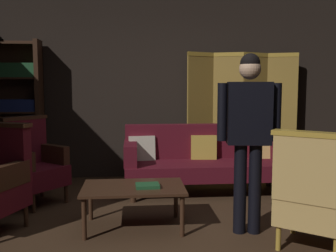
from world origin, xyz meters
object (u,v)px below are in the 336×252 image
at_px(velvet_couch, 205,158).
at_px(standing_figure, 249,126).
at_px(bookshelf, 10,109).
at_px(coffee_table, 134,191).
at_px(folding_screen, 241,113).
at_px(armchair_gilt_accent, 313,194).
at_px(book_green_cloth, 148,186).
at_px(armchair_wing_left, 33,163).

relative_size(velvet_couch, standing_figure, 1.25).
xyz_separation_m(bookshelf, coffee_table, (1.75, -1.99, -0.69)).
distance_m(folding_screen, coffee_table, 2.70).
xyz_separation_m(armchair_gilt_accent, standing_figure, (-0.43, 0.43, 0.54)).
xyz_separation_m(folding_screen, bookshelf, (-3.41, -0.06, 0.08)).
height_order(coffee_table, armchair_gilt_accent, armchair_gilt_accent).
bearing_deg(bookshelf, coffee_table, -48.61).
height_order(folding_screen, armchair_gilt_accent, folding_screen).
bearing_deg(coffee_table, book_green_cloth, -20.63).
relative_size(folding_screen, coffee_table, 1.90).
height_order(folding_screen, coffee_table, folding_screen).
xyz_separation_m(folding_screen, book_green_cloth, (-1.52, -2.10, -0.55)).
height_order(velvet_couch, book_green_cloth, velvet_couch).
relative_size(bookshelf, book_green_cloth, 9.03).
bearing_deg(folding_screen, coffee_table, -128.95).
bearing_deg(coffee_table, bookshelf, 131.39).
distance_m(folding_screen, armchair_gilt_accent, 2.76).
bearing_deg(coffee_table, standing_figure, -11.74).
bearing_deg(bookshelf, book_green_cloth, -47.20).
relative_size(armchair_gilt_accent, book_green_cloth, 4.58).
distance_m(bookshelf, armchair_wing_left, 1.34).
distance_m(standing_figure, book_green_cloth, 1.13).
xyz_separation_m(velvet_couch, standing_figure, (0.13, -1.47, 0.57)).
relative_size(armchair_wing_left, book_green_cloth, 4.58).
distance_m(bookshelf, book_green_cloth, 2.85).
relative_size(folding_screen, armchair_gilt_accent, 1.83).
bearing_deg(armchair_wing_left, folding_screen, 21.73).
height_order(coffee_table, armchair_wing_left, armchair_wing_left).
height_order(folding_screen, velvet_couch, folding_screen).
height_order(folding_screen, standing_figure, folding_screen).
distance_m(armchair_gilt_accent, standing_figure, 0.81).
relative_size(velvet_couch, armchair_wing_left, 2.04).
distance_m(armchair_gilt_accent, book_green_cloth, 1.51).
distance_m(armchair_wing_left, book_green_cloth, 1.64).
relative_size(velvet_couch, armchair_gilt_accent, 2.04).
distance_m(bookshelf, velvet_couch, 2.87).
bearing_deg(velvet_couch, standing_figure, -84.80).
height_order(armchair_gilt_accent, armchair_wing_left, same).
distance_m(velvet_couch, coffee_table, 1.57).
xyz_separation_m(folding_screen, armchair_gilt_accent, (-0.14, -2.71, -0.50)).
relative_size(armchair_wing_left, standing_figure, 0.61).
xyz_separation_m(folding_screen, velvet_couch, (-0.71, -0.80, -0.53)).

